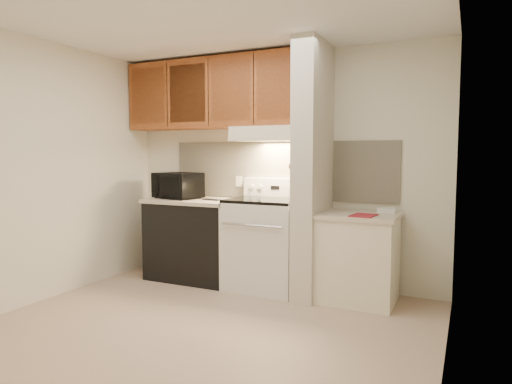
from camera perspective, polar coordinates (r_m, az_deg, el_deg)
The scene contains 50 objects.
floor at distance 3.95m, azimuth -5.88°, elevation -16.21°, with size 3.60×3.60×0.00m, color tan.
ceiling at distance 3.85m, azimuth -6.22°, elevation 21.13°, with size 3.60×3.60×0.00m, color white.
wall_back at distance 5.04m, azimuth 2.85°, elevation 2.90°, with size 3.60×0.02×2.50m, color beige.
wall_left at distance 4.88m, azimuth -24.45°, elevation 2.42°, with size 0.02×3.00×2.50m, color beige.
wall_right at distance 3.16m, azimuth 23.08°, elevation 1.40°, with size 0.02×3.00×2.50m, color beige.
backsplash at distance 5.03m, azimuth 2.80°, elevation 2.73°, with size 2.60×0.02×0.63m, color beige.
range_body at distance 4.81m, azimuth 1.24°, elevation -6.66°, with size 0.76×0.65×0.92m, color silver.
oven_window at distance 4.52m, azimuth -0.41°, elevation -6.89°, with size 0.50×0.01×0.30m, color black.
oven_handle at distance 4.45m, azimuth -0.62°, elevation -4.20°, with size 0.02×0.02×0.65m, color silver.
cooktop at distance 4.74m, azimuth 1.25°, elevation -1.03°, with size 0.74×0.64×0.03m, color black.
range_backguard at distance 4.99m, azimuth 2.58°, elevation 0.59°, with size 0.76×0.08×0.20m, color silver.
range_display at distance 4.95m, azimuth 2.39°, elevation 0.56°, with size 0.10×0.01×0.04m, color black.
range_knob_left_outer at distance 5.07m, azimuth -0.54°, elevation 0.65°, with size 0.05×0.05×0.02m, color silver.
range_knob_left_inner at distance 5.02m, azimuth 0.49°, elevation 0.62°, with size 0.05×0.05×0.02m, color silver.
range_knob_right_inner at distance 4.88m, azimuth 4.32°, elevation 0.49°, with size 0.05×0.05×0.02m, color silver.
range_knob_right_outer at distance 4.85m, azimuth 5.43°, elevation 0.45°, with size 0.05×0.05×0.02m, color silver.
dishwasher_front at distance 5.24m, azimuth -7.60°, elevation -6.04°, with size 1.00×0.63×0.87m, color black.
left_countertop at distance 5.17m, azimuth -7.65°, elevation -1.08°, with size 1.04×0.67×0.04m, color beige.
spoon_rest at distance 5.00m, azimuth -5.52°, elevation -0.95°, with size 0.22×0.07×0.01m, color black.
teal_jar at distance 5.28m, azimuth -11.44°, elevation -0.31°, with size 0.08×0.08×0.09m, color #1F6155.
outlet at distance 5.22m, azimuth -2.14°, elevation 1.33°, with size 0.08×0.01×0.12m, color #EFE5C6.
microwave at distance 5.27m, azimuth -9.80°, elevation 0.80°, with size 0.53×0.36×0.29m, color black.
partition_pillar at distance 4.53m, azimuth 7.14°, elevation 2.66°, with size 0.22×0.70×2.50m, color beige.
pillar_trim at distance 4.57m, azimuth 5.76°, elevation 3.32°, with size 0.01×0.70×0.04m, color #984C22.
knife_strip at distance 4.52m, azimuth 5.48°, elevation 3.56°, with size 0.02×0.42×0.04m, color black.
knife_blade_a at distance 4.38m, azimuth 4.63°, elevation 2.22°, with size 0.01×0.04×0.16m, color silver.
knife_handle_a at distance 4.38m, azimuth 4.62°, elevation 4.18°, with size 0.02×0.02×0.10m, color black.
knife_blade_b at distance 4.45m, azimuth 4.93°, elevation 2.12°, with size 0.01×0.04×0.18m, color silver.
knife_handle_b at distance 4.45m, azimuth 5.00°, elevation 4.19°, with size 0.02×0.02×0.10m, color black.
knife_blade_c at distance 4.54m, azimuth 5.38°, elevation 2.05°, with size 0.01×0.04×0.20m, color silver.
knife_handle_c at distance 4.54m, azimuth 5.38°, elevation 4.19°, with size 0.02×0.02×0.10m, color black.
knife_blade_d at distance 4.60m, azimuth 5.65°, elevation 2.33°, with size 0.01×0.04×0.16m, color silver.
knife_handle_d at distance 4.61m, azimuth 5.70°, elevation 4.20°, with size 0.02×0.02×0.10m, color black.
knife_blade_e at distance 4.69m, azimuth 6.01°, elevation 2.25°, with size 0.01×0.04×0.18m, color silver.
knife_handle_e at distance 4.68m, azimuth 6.00°, elevation 4.21°, with size 0.02×0.02×0.10m, color black.
oven_mitt at distance 4.74m, azimuth 6.25°, elevation 1.72°, with size 0.03×0.10×0.24m, color gray.
right_cab_base at distance 4.52m, azimuth 12.63°, elevation -8.24°, with size 0.70×0.60×0.81m, color #EFE5C6.
right_countertop at distance 4.45m, azimuth 12.73°, elevation -2.89°, with size 0.74×0.64×0.04m, color beige.
red_folder at distance 4.28m, azimuth 13.29°, elevation -2.87°, with size 0.20×0.28×0.01m, color maroon.
white_box at distance 4.58m, azimuth 15.92°, elevation -2.22°, with size 0.16×0.11×0.04m, color white.
range_hood at distance 4.84m, azimuth 1.87°, elevation 7.27°, with size 0.78×0.44×0.15m, color #EFE5C6.
hood_lip at distance 4.64m, azimuth 0.83°, elevation 6.82°, with size 0.78×0.04×0.06m, color #EFE5C6.
upper_cabinets at distance 5.23m, azimuth -5.04°, elevation 12.13°, with size 2.18×0.33×0.77m, color #984C22.
cab_door_a at distance 5.55m, azimuth -13.35°, elevation 11.59°, with size 0.46×0.01×0.63m, color #984C22.
cab_gap_a at distance 5.39m, azimuth -11.04°, elevation 11.84°, with size 0.01×0.01×0.73m, color black.
cab_door_b at distance 5.23m, azimuth -8.58°, elevation 12.09°, with size 0.46×0.01×0.63m, color #984C22.
cab_gap_b at distance 5.09m, azimuth -5.97°, elevation 12.32°, with size 0.01×0.01×0.73m, color black.
cab_door_c at distance 4.96m, azimuth -3.20°, elevation 12.55°, with size 0.46×0.01×0.63m, color #984C22.
cab_gap_c at distance 4.83m, azimuth -0.29°, elevation 12.75°, with size 0.01×0.01×0.73m, color black.
cab_door_d at distance 4.72m, azimuth 2.77°, elevation 12.93°, with size 0.46×0.01×0.63m, color #984C22.
Camera 1 is at (1.92, -3.16, 1.42)m, focal length 32.00 mm.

